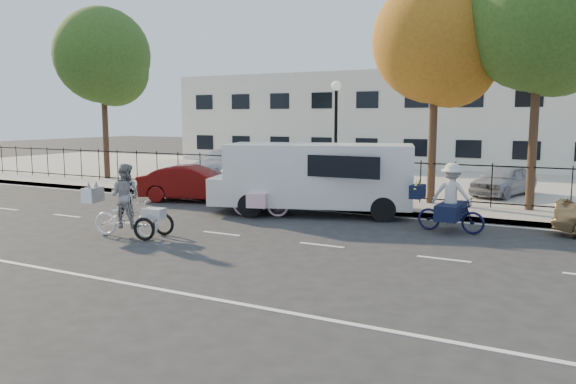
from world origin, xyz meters
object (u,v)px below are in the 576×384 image
Objects in this scene: zebra_trike at (126,208)px; lot_car_a at (223,163)px; unicorn_bike at (259,193)px; bull_bike at (450,205)px; red_sedan at (194,184)px; lot_car_c at (316,170)px; white_van at (316,176)px; lot_car_b at (267,165)px; lamppost at (336,119)px; lot_car_d at (504,180)px; pedestrian at (241,173)px.

lot_car_a is (-5.42, 12.59, 0.09)m from zebra_trike.
bull_bike is at bearing -103.95° from unicorn_bike.
lot_car_a is at bearing 8.20° from red_sedan.
white_van is at bearing -82.11° from lot_car_c.
zebra_trike reaches higher than lot_car_b.
zebra_trike is 0.33× the size of white_van.
lamppost is at bearing -30.03° from zebra_trike.
red_sedan is 11.92m from lot_car_d.
bull_bike is 4.62m from white_van.
zebra_trike is at bearing -107.02° from lot_car_c.
unicorn_bike reaches higher than lot_car_d.
red_sedan is at bearing -154.48° from lamppost.
lot_car_c is (-3.01, 6.50, -0.48)m from white_van.
lamppost is 6.59m from bull_bike.
red_sedan is (-4.82, -2.30, -2.44)m from lamppost.
lot_car_d is at bearing 2.31° from lot_car_b.
white_van reaches higher than lot_car_b.
lamppost is 1.89× the size of zebra_trike.
lamppost is 9.36m from lot_car_a.
bull_bike is 0.40× the size of lot_car_b.
white_van is at bearing 130.63° from pedestrian.
zebra_trike is 6.31m from white_van.
lot_car_d is at bearing -46.91° from zebra_trike.
lamppost is 1.23× the size of lot_car_d.
lamppost reaches higher than lot_car_d.
zebra_trike is 0.65× the size of lot_car_d.
white_van is at bearing -110.59° from lot_car_d.
lot_car_a is 0.93× the size of lot_car_b.
lot_car_b is at bearing -96.73° from pedestrian.
lamppost reaches higher than pedestrian.
lot_car_c is at bearing 48.22° from bull_bike.
lot_car_d is (5.51, 3.66, -2.36)m from lamppost.
bull_bike is at bearing -35.23° from lot_car_a.
unicorn_bike reaches higher than red_sedan.
white_van reaches higher than lot_car_c.
lamppost is at bearing -33.08° from lot_car_b.
pedestrian reaches higher than lot_car_c.
zebra_trike is at bearing 72.35° from pedestrian.
lot_car_a is at bearing -75.85° from pedestrian.
zebra_trike is at bearing -176.42° from red_sedan.
lot_car_b is 2.76m from lot_car_c.
lamppost reaches higher than white_van.
bull_bike is (5.90, 0.37, -0.01)m from unicorn_bike.
pedestrian is (1.24, 1.35, 0.33)m from red_sedan.
zebra_trike is at bearing -106.41° from lot_car_d.
red_sedan is (-3.88, 1.71, -0.10)m from unicorn_bike.
unicorn_bike is 5.91m from bull_bike.
pedestrian is (-3.58, -0.95, -2.11)m from lamppost.
pedestrian is 5.32m from lot_car_b.
white_van is at bearing -41.49° from zebra_trike.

